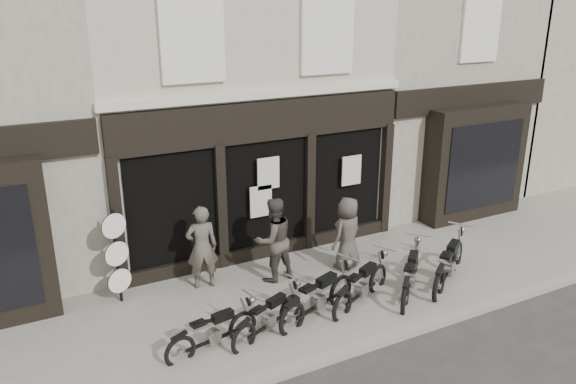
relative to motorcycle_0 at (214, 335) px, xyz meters
name	(u,v)px	position (x,y,z in m)	size (l,w,h in m)	color
ground_plane	(330,316)	(2.49, 0.08, -0.36)	(90.00, 90.00, 0.00)	#2D2B28
pavement	(308,294)	(2.49, 0.98, -0.30)	(30.00, 4.20, 0.12)	slate
kerb	(366,345)	(2.49, -1.17, -0.29)	(30.00, 0.25, 0.13)	gray
central_building	(216,77)	(2.49, 6.03, 3.72)	(7.30, 6.22, 8.34)	#B4AF9B
neighbour_right	(406,67)	(8.84, 5.98, 3.68)	(5.60, 6.73, 8.34)	#A19A88
filler_right	(575,54)	(16.99, 6.08, 3.74)	(11.00, 6.00, 8.20)	#A19A88
motorcycle_0	(214,335)	(0.00, 0.00, 0.00)	(1.87, 0.63, 0.90)	black
motorcycle_1	(269,320)	(1.09, -0.02, 0.01)	(1.81, 1.00, 0.92)	black
motorcycle_2	(318,301)	(2.22, 0.09, 0.06)	(2.09, 1.04, 1.05)	black
motorcycle_3	(362,289)	(3.27, 0.12, 0.04)	(1.96, 1.16, 1.01)	black
motorcycle_4	(410,278)	(4.44, 0.00, 0.06)	(1.77, 1.70, 1.06)	black
motorcycle_5	(449,267)	(5.50, -0.02, 0.09)	(2.07, 1.54, 1.12)	black
man_left	(202,247)	(0.60, 2.24, 0.69)	(0.68, 0.44, 1.85)	#49453C
man_centre	(274,240)	(2.10, 1.84, 0.71)	(0.93, 0.72, 1.91)	#3E3932
man_right	(347,233)	(3.86, 1.57, 0.62)	(0.84, 0.54, 1.71)	#433D38
advert_sign_post	(118,261)	(-1.13, 2.40, 0.68)	(0.50, 0.33, 2.13)	black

